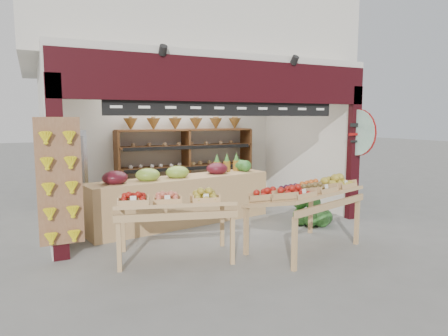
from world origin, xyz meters
TOP-DOWN VIEW (x-y plane):
  - ground at (0.00, 0.00)m, footprint 60.00×60.00m
  - shop_structure at (0.00, 1.61)m, footprint 6.36×5.12m
  - banana_board at (-2.73, -1.17)m, footprint 0.60×0.15m
  - gift_sign at (2.75, -1.15)m, footprint 0.04×0.93m
  - back_shelving at (0.29, 1.93)m, footprint 3.34×0.55m
  - refrigerator at (-2.40, 1.85)m, footprint 0.73×0.73m
  - cardboard_stack at (-2.18, 0.59)m, footprint 0.98×0.71m
  - mid_counter at (-0.51, 0.04)m, footprint 3.72×1.33m
  - display_table_left at (-1.33, -1.62)m, footprint 1.84×1.32m
  - display_table_right at (0.68, -2.21)m, footprint 2.00×1.49m
  - watermelon_pile at (1.71, -1.07)m, footprint 0.73×0.76m

SIDE VIEW (x-z plane):
  - ground at x=0.00m, z-range 0.00..0.00m
  - watermelon_pile at x=1.71m, z-range -0.07..0.51m
  - cardboard_stack at x=-2.18m, z-range -0.08..0.55m
  - mid_counter at x=-0.51m, z-range -0.07..1.07m
  - display_table_left at x=-1.33m, z-range 0.28..1.33m
  - display_table_right at x=0.68m, z-range 0.33..1.45m
  - refrigerator at x=-2.40m, z-range 0.00..1.79m
  - banana_board at x=-2.73m, z-range 0.22..2.02m
  - back_shelving at x=0.29m, z-range 0.25..2.29m
  - gift_sign at x=2.75m, z-range 1.29..2.21m
  - shop_structure at x=0.00m, z-range 1.22..6.62m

